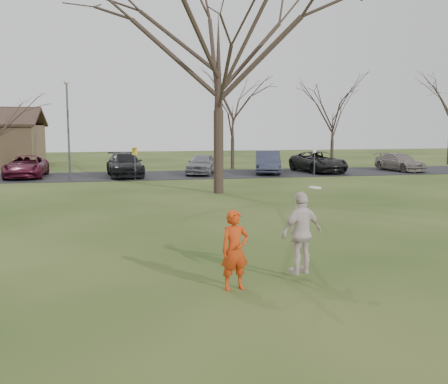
{
  "coord_description": "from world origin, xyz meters",
  "views": [
    {
      "loc": [
        -2.96,
        -10.27,
        3.39
      ],
      "look_at": [
        0.0,
        4.0,
        1.5
      ],
      "focal_mm": 40.55,
      "sensor_mm": 36.0,
      "label": 1
    }
  ],
  "objects_px": {
    "car_4": "(202,164)",
    "car_5": "(268,162)",
    "car_2": "(26,167)",
    "car_3": "(125,165)",
    "catching_play": "(302,233)",
    "player_defender": "(235,250)",
    "car_6": "(318,162)",
    "big_tree": "(218,53)",
    "car_7": "(400,162)",
    "lamp_post": "(68,117)"
  },
  "relations": [
    {
      "from": "car_4",
      "to": "car_5",
      "type": "height_order",
      "value": "car_5"
    },
    {
      "from": "car_2",
      "to": "car_3",
      "type": "distance_m",
      "value": 6.42
    },
    {
      "from": "car_2",
      "to": "catching_play",
      "type": "bearing_deg",
      "value": -68.91
    },
    {
      "from": "player_defender",
      "to": "car_3",
      "type": "height_order",
      "value": "player_defender"
    },
    {
      "from": "car_3",
      "to": "car_6",
      "type": "height_order",
      "value": "car_3"
    },
    {
      "from": "car_6",
      "to": "car_2",
      "type": "bearing_deg",
      "value": 172.92
    },
    {
      "from": "catching_play",
      "to": "car_3",
      "type": "bearing_deg",
      "value": 98.21
    },
    {
      "from": "car_3",
      "to": "catching_play",
      "type": "relative_size",
      "value": 2.78
    },
    {
      "from": "player_defender",
      "to": "car_4",
      "type": "bearing_deg",
      "value": 72.8
    },
    {
      "from": "car_3",
      "to": "car_4",
      "type": "xyz_separation_m",
      "value": [
        5.33,
        0.29,
        -0.06
      ]
    },
    {
      "from": "player_defender",
      "to": "car_6",
      "type": "bearing_deg",
      "value": 54.72
    },
    {
      "from": "big_tree",
      "to": "player_defender",
      "type": "bearing_deg",
      "value": -99.87
    },
    {
      "from": "car_2",
      "to": "car_5",
      "type": "bearing_deg",
      "value": -1.86
    },
    {
      "from": "car_2",
      "to": "car_7",
      "type": "height_order",
      "value": "car_2"
    },
    {
      "from": "car_4",
      "to": "car_6",
      "type": "height_order",
      "value": "car_6"
    },
    {
      "from": "car_4",
      "to": "lamp_post",
      "type": "xyz_separation_m",
      "value": [
        -8.72,
        -2.31,
        3.2
      ]
    },
    {
      "from": "player_defender",
      "to": "car_2",
      "type": "distance_m",
      "value": 26.63
    },
    {
      "from": "car_5",
      "to": "car_6",
      "type": "distance_m",
      "value": 3.93
    },
    {
      "from": "car_4",
      "to": "car_6",
      "type": "bearing_deg",
      "value": 19.41
    },
    {
      "from": "car_6",
      "to": "lamp_post",
      "type": "xyz_separation_m",
      "value": [
        -17.44,
        -2.32,
        3.17
      ]
    },
    {
      "from": "car_4",
      "to": "lamp_post",
      "type": "relative_size",
      "value": 0.68
    },
    {
      "from": "car_6",
      "to": "catching_play",
      "type": "distance_m",
      "value": 26.91
    },
    {
      "from": "car_5",
      "to": "lamp_post",
      "type": "height_order",
      "value": "lamp_post"
    },
    {
      "from": "player_defender",
      "to": "car_6",
      "type": "xyz_separation_m",
      "value": [
        12.09,
        25.08,
        -0.04
      ]
    },
    {
      "from": "car_7",
      "to": "big_tree",
      "type": "xyz_separation_m",
      "value": [
        -15.93,
        -9.53,
        6.3
      ]
    },
    {
      "from": "car_4",
      "to": "lamp_post",
      "type": "bearing_deg",
      "value": -145.85
    },
    {
      "from": "car_5",
      "to": "catching_play",
      "type": "relative_size",
      "value": 2.5
    },
    {
      "from": "lamp_post",
      "to": "car_5",
      "type": "bearing_deg",
      "value": 9.09
    },
    {
      "from": "car_4",
      "to": "car_6",
      "type": "distance_m",
      "value": 8.72
    },
    {
      "from": "car_4",
      "to": "lamp_post",
      "type": "distance_m",
      "value": 9.57
    },
    {
      "from": "car_2",
      "to": "catching_play",
      "type": "relative_size",
      "value": 2.67
    },
    {
      "from": "car_3",
      "to": "catching_play",
      "type": "height_order",
      "value": "catching_play"
    },
    {
      "from": "car_7",
      "to": "big_tree",
      "type": "relative_size",
      "value": 0.32
    },
    {
      "from": "car_4",
      "to": "car_7",
      "type": "distance_m",
      "value": 15.21
    },
    {
      "from": "car_5",
      "to": "car_7",
      "type": "bearing_deg",
      "value": 13.88
    },
    {
      "from": "player_defender",
      "to": "car_4",
      "type": "xyz_separation_m",
      "value": [
        3.37,
        25.07,
        -0.07
      ]
    },
    {
      "from": "car_2",
      "to": "car_6",
      "type": "relative_size",
      "value": 0.95
    },
    {
      "from": "car_3",
      "to": "big_tree",
      "type": "xyz_separation_m",
      "value": [
        4.61,
        -9.52,
        6.17
      ]
    },
    {
      "from": "car_5",
      "to": "car_2",
      "type": "bearing_deg",
      "value": -166.66
    },
    {
      "from": "big_tree",
      "to": "car_6",
      "type": "bearing_deg",
      "value": 46.14
    },
    {
      "from": "player_defender",
      "to": "catching_play",
      "type": "distance_m",
      "value": 1.63
    },
    {
      "from": "car_6",
      "to": "big_tree",
      "type": "distance_m",
      "value": 14.97
    },
    {
      "from": "player_defender",
      "to": "big_tree",
      "type": "distance_m",
      "value": 16.67
    },
    {
      "from": "car_5",
      "to": "lamp_post",
      "type": "xyz_separation_m",
      "value": [
        -13.51,
        -2.16,
        3.13
      ]
    },
    {
      "from": "catching_play",
      "to": "car_6",
      "type": "bearing_deg",
      "value": 67.0
    },
    {
      "from": "car_3",
      "to": "car_5",
      "type": "bearing_deg",
      "value": -4.33
    },
    {
      "from": "car_4",
      "to": "car_6",
      "type": "xyz_separation_m",
      "value": [
        8.72,
        0.01,
        0.03
      ]
    },
    {
      "from": "car_3",
      "to": "lamp_post",
      "type": "relative_size",
      "value": 0.86
    },
    {
      "from": "player_defender",
      "to": "car_5",
      "type": "bearing_deg",
      "value": 62.33
    },
    {
      "from": "player_defender",
      "to": "car_6",
      "type": "height_order",
      "value": "player_defender"
    }
  ]
}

